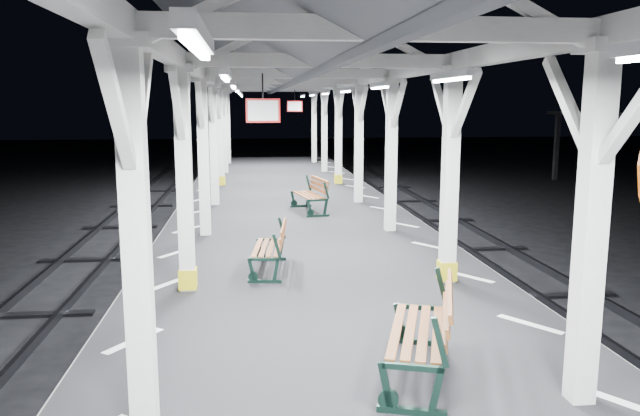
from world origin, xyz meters
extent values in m
plane|color=black|center=(0.00, 0.00, 0.00)|extent=(120.00, 120.00, 0.00)
cube|color=black|center=(0.00, 0.00, 0.50)|extent=(6.00, 50.00, 1.00)
cube|color=silver|center=(-2.45, 0.00, 1.00)|extent=(1.00, 48.00, 0.01)
cube|color=silver|center=(2.45, 0.00, 1.00)|extent=(1.00, 48.00, 0.01)
cube|color=silver|center=(-2.00, -2.00, 2.60)|extent=(0.22, 0.22, 3.20)
cube|color=silver|center=(-2.00, -2.00, 4.26)|extent=(0.40, 0.40, 0.12)
cube|color=silver|center=(-2.00, -1.45, 3.75)|extent=(0.10, 0.99, 0.99)
cube|color=silver|center=(-2.00, -2.55, 3.75)|extent=(0.10, 0.99, 0.99)
cube|color=silver|center=(-2.00, 2.00, 2.60)|extent=(0.22, 0.22, 3.20)
cube|color=silver|center=(-2.00, 2.00, 4.26)|extent=(0.40, 0.40, 0.12)
cube|color=gold|center=(-2.00, 2.00, 1.18)|extent=(0.26, 0.26, 0.30)
cube|color=silver|center=(-2.00, 2.55, 3.75)|extent=(0.10, 0.99, 0.99)
cube|color=silver|center=(-2.00, 1.45, 3.75)|extent=(0.10, 0.99, 0.99)
cube|color=silver|center=(-2.00, 6.00, 2.60)|extent=(0.22, 0.22, 3.20)
cube|color=silver|center=(-2.00, 6.00, 4.26)|extent=(0.40, 0.40, 0.12)
cube|color=silver|center=(-2.00, 6.55, 3.75)|extent=(0.10, 0.99, 0.99)
cube|color=silver|center=(-2.00, 5.45, 3.75)|extent=(0.10, 0.99, 0.99)
cube|color=silver|center=(-2.00, 10.00, 2.60)|extent=(0.22, 0.22, 3.20)
cube|color=silver|center=(-2.00, 10.00, 4.26)|extent=(0.40, 0.40, 0.12)
cube|color=silver|center=(-2.00, 10.55, 3.75)|extent=(0.10, 0.99, 0.99)
cube|color=silver|center=(-2.00, 9.45, 3.75)|extent=(0.10, 0.99, 0.99)
cube|color=silver|center=(-2.00, 14.00, 2.60)|extent=(0.22, 0.22, 3.20)
cube|color=silver|center=(-2.00, 14.00, 4.26)|extent=(0.40, 0.40, 0.12)
cube|color=gold|center=(-2.00, 14.00, 1.18)|extent=(0.26, 0.26, 0.30)
cube|color=silver|center=(-2.00, 14.55, 3.75)|extent=(0.10, 0.99, 0.99)
cube|color=silver|center=(-2.00, 13.45, 3.75)|extent=(0.10, 0.99, 0.99)
cube|color=silver|center=(-2.00, 18.00, 2.60)|extent=(0.22, 0.22, 3.20)
cube|color=silver|center=(-2.00, 18.00, 4.26)|extent=(0.40, 0.40, 0.12)
cube|color=silver|center=(-2.00, 18.55, 3.75)|extent=(0.10, 0.99, 0.99)
cube|color=silver|center=(-2.00, 17.45, 3.75)|extent=(0.10, 0.99, 0.99)
cube|color=silver|center=(-2.00, 22.00, 2.60)|extent=(0.22, 0.22, 3.20)
cube|color=silver|center=(-2.00, 22.00, 4.26)|extent=(0.40, 0.40, 0.12)
cube|color=silver|center=(-2.00, 22.55, 3.75)|extent=(0.10, 0.99, 0.99)
cube|color=silver|center=(-2.00, 21.45, 3.75)|extent=(0.10, 0.99, 0.99)
cube|color=silver|center=(2.00, -2.00, 2.60)|extent=(0.22, 0.22, 3.20)
cube|color=silver|center=(2.00, -2.00, 4.26)|extent=(0.40, 0.40, 0.12)
cube|color=silver|center=(2.00, -1.45, 3.75)|extent=(0.10, 0.99, 0.99)
cube|color=silver|center=(2.00, -2.55, 3.75)|extent=(0.10, 0.99, 0.99)
cube|color=silver|center=(2.00, 2.00, 2.60)|extent=(0.22, 0.22, 3.20)
cube|color=silver|center=(2.00, 2.00, 4.26)|extent=(0.40, 0.40, 0.12)
cube|color=gold|center=(2.00, 2.00, 1.18)|extent=(0.26, 0.26, 0.30)
cube|color=silver|center=(2.00, 2.55, 3.75)|extent=(0.10, 0.99, 0.99)
cube|color=silver|center=(2.00, 1.45, 3.75)|extent=(0.10, 0.99, 0.99)
cube|color=silver|center=(2.00, 6.00, 2.60)|extent=(0.22, 0.22, 3.20)
cube|color=silver|center=(2.00, 6.00, 4.26)|extent=(0.40, 0.40, 0.12)
cube|color=silver|center=(2.00, 6.55, 3.75)|extent=(0.10, 0.99, 0.99)
cube|color=silver|center=(2.00, 5.45, 3.75)|extent=(0.10, 0.99, 0.99)
cube|color=silver|center=(2.00, 10.00, 2.60)|extent=(0.22, 0.22, 3.20)
cube|color=silver|center=(2.00, 10.00, 4.26)|extent=(0.40, 0.40, 0.12)
cube|color=silver|center=(2.00, 10.55, 3.75)|extent=(0.10, 0.99, 0.99)
cube|color=silver|center=(2.00, 9.45, 3.75)|extent=(0.10, 0.99, 0.99)
cube|color=silver|center=(2.00, 14.00, 2.60)|extent=(0.22, 0.22, 3.20)
cube|color=silver|center=(2.00, 14.00, 4.26)|extent=(0.40, 0.40, 0.12)
cube|color=gold|center=(2.00, 14.00, 1.18)|extent=(0.26, 0.26, 0.30)
cube|color=silver|center=(2.00, 14.55, 3.75)|extent=(0.10, 0.99, 0.99)
cube|color=silver|center=(2.00, 13.45, 3.75)|extent=(0.10, 0.99, 0.99)
cube|color=silver|center=(2.00, 18.00, 2.60)|extent=(0.22, 0.22, 3.20)
cube|color=silver|center=(2.00, 18.00, 4.26)|extent=(0.40, 0.40, 0.12)
cube|color=silver|center=(2.00, 18.55, 3.75)|extent=(0.10, 0.99, 0.99)
cube|color=silver|center=(2.00, 17.45, 3.75)|extent=(0.10, 0.99, 0.99)
cube|color=silver|center=(2.00, 22.00, 2.60)|extent=(0.22, 0.22, 3.20)
cube|color=silver|center=(2.00, 22.00, 4.26)|extent=(0.40, 0.40, 0.12)
cube|color=silver|center=(2.00, 22.55, 3.75)|extent=(0.10, 0.99, 0.99)
cube|color=silver|center=(2.00, 21.45, 3.75)|extent=(0.10, 0.99, 0.99)
cube|color=silver|center=(-2.00, 0.00, 4.38)|extent=(0.18, 48.00, 0.24)
cube|color=silver|center=(2.00, 0.00, 4.38)|extent=(0.18, 48.00, 0.24)
cube|color=silver|center=(0.00, -2.00, 4.38)|extent=(4.20, 0.14, 0.20)
cube|color=silver|center=(0.00, 2.00, 4.38)|extent=(4.20, 0.14, 0.20)
cube|color=silver|center=(0.00, 6.00, 4.38)|extent=(4.20, 0.14, 0.20)
cube|color=silver|center=(0.00, 10.00, 4.38)|extent=(4.20, 0.14, 0.20)
cube|color=silver|center=(0.00, 14.00, 4.38)|extent=(4.20, 0.14, 0.20)
cube|color=silver|center=(0.00, 18.00, 4.38)|extent=(4.20, 0.14, 0.20)
cube|color=silver|center=(0.00, 22.00, 4.38)|extent=(4.20, 0.14, 0.20)
cube|color=#515459|center=(1.30, 0.00, 4.92)|extent=(2.80, 49.00, 1.45)
cube|color=silver|center=(-1.30, -4.00, 4.10)|extent=(0.10, 1.35, 0.08)
cube|color=white|center=(-1.30, -4.00, 4.05)|extent=(0.05, 1.25, 0.05)
cube|color=silver|center=(-1.30, 0.00, 4.10)|extent=(0.10, 1.35, 0.08)
cube|color=white|center=(-1.30, 0.00, 4.05)|extent=(0.05, 1.25, 0.05)
cube|color=silver|center=(-1.30, 4.00, 4.10)|extent=(0.10, 1.35, 0.08)
cube|color=white|center=(-1.30, 4.00, 4.05)|extent=(0.05, 1.25, 0.05)
cube|color=silver|center=(-1.30, 8.00, 4.10)|extent=(0.10, 1.35, 0.08)
cube|color=white|center=(-1.30, 8.00, 4.05)|extent=(0.05, 1.25, 0.05)
cube|color=silver|center=(-1.30, 12.00, 4.10)|extent=(0.10, 1.35, 0.08)
cube|color=white|center=(-1.30, 12.00, 4.05)|extent=(0.05, 1.25, 0.05)
cube|color=silver|center=(-1.30, 16.00, 4.10)|extent=(0.10, 1.35, 0.08)
cube|color=white|center=(-1.30, 16.00, 4.05)|extent=(0.05, 1.25, 0.05)
cube|color=silver|center=(-1.30, 20.00, 4.10)|extent=(0.10, 1.35, 0.08)
cube|color=white|center=(-1.30, 20.00, 4.05)|extent=(0.05, 1.25, 0.05)
cube|color=silver|center=(1.30, 0.00, 4.10)|extent=(0.10, 1.35, 0.08)
cube|color=white|center=(1.30, 0.00, 4.05)|extent=(0.05, 1.25, 0.05)
cube|color=silver|center=(1.30, 4.00, 4.10)|extent=(0.10, 1.35, 0.08)
cube|color=white|center=(1.30, 4.00, 4.05)|extent=(0.05, 1.25, 0.05)
cube|color=silver|center=(1.30, 8.00, 4.10)|extent=(0.10, 1.35, 0.08)
cube|color=white|center=(1.30, 8.00, 4.05)|extent=(0.05, 1.25, 0.05)
cube|color=silver|center=(1.30, 12.00, 4.10)|extent=(0.10, 1.35, 0.08)
cube|color=white|center=(1.30, 12.00, 4.05)|extent=(0.05, 1.25, 0.05)
cube|color=silver|center=(1.30, 16.00, 4.10)|extent=(0.10, 1.35, 0.08)
cube|color=white|center=(1.30, 16.00, 4.05)|extent=(0.05, 1.25, 0.05)
cube|color=silver|center=(1.30, 20.00, 4.10)|extent=(0.10, 1.35, 0.08)
cube|color=white|center=(1.30, 20.00, 4.05)|extent=(0.05, 1.25, 0.05)
cylinder|color=black|center=(-0.84, 2.03, 4.02)|extent=(0.02, 0.02, 0.36)
cube|color=red|center=(-0.84, 2.03, 3.67)|extent=(0.50, 0.03, 0.35)
cube|color=white|center=(-0.84, 2.03, 3.67)|extent=(0.44, 0.04, 0.29)
cylinder|color=black|center=(0.47, 13.49, 4.02)|extent=(0.02, 0.02, 0.36)
cube|color=red|center=(0.47, 13.49, 3.67)|extent=(0.50, 0.03, 0.35)
cube|color=white|center=(0.47, 13.49, 3.67)|extent=(0.44, 0.05, 0.29)
cube|color=black|center=(14.00, 22.00, 1.65)|extent=(0.20, 0.20, 3.30)
sphere|color=silver|center=(14.00, 16.00, 3.22)|extent=(0.20, 0.20, 0.20)
sphere|color=silver|center=(14.00, 22.00, 3.22)|extent=(0.20, 0.20, 0.20)
cube|color=black|center=(0.36, -2.09, 1.03)|extent=(0.62, 0.26, 0.06)
cube|color=black|center=(0.14, -2.02, 1.24)|extent=(0.17, 0.10, 0.49)
cube|color=black|center=(0.56, -2.16, 1.24)|extent=(0.16, 0.10, 0.49)
cube|color=black|center=(0.58, -2.16, 1.71)|extent=(0.18, 0.10, 0.46)
cube|color=black|center=(0.88, -0.49, 1.03)|extent=(0.62, 0.26, 0.06)
cube|color=black|center=(0.66, -0.42, 1.24)|extent=(0.17, 0.10, 0.49)
cube|color=black|center=(1.08, -0.55, 1.24)|extent=(0.16, 0.10, 0.49)
cube|color=black|center=(1.10, -0.56, 1.71)|extent=(0.18, 0.10, 0.46)
cube|color=brown|center=(0.42, -1.22, 1.47)|extent=(0.58, 1.55, 0.04)
cube|color=brown|center=(0.55, -1.27, 1.47)|extent=(0.58, 1.55, 0.04)
cube|color=brown|center=(0.68, -1.31, 1.47)|extent=(0.58, 1.55, 0.04)
cube|color=brown|center=(0.81, -1.35, 1.47)|extent=(0.58, 1.55, 0.04)
cube|color=brown|center=(0.88, -1.37, 1.62)|extent=(0.54, 1.54, 0.10)
cube|color=brown|center=(0.90, -1.38, 1.76)|extent=(0.54, 1.54, 0.10)
cube|color=brown|center=(0.92, -1.39, 1.90)|extent=(0.54, 1.54, 0.10)
cube|color=black|center=(-0.85, 2.23, 1.03)|extent=(0.53, 0.11, 0.05)
cube|color=black|center=(-1.04, 2.25, 1.20)|extent=(0.14, 0.06, 0.41)
cube|color=black|center=(-0.67, 2.21, 1.20)|extent=(0.13, 0.06, 0.41)
cube|color=black|center=(-0.66, 2.21, 1.59)|extent=(0.15, 0.06, 0.39)
cube|color=black|center=(-0.70, 3.64, 1.03)|extent=(0.53, 0.11, 0.05)
cube|color=black|center=(-0.89, 3.66, 1.20)|extent=(0.14, 0.06, 0.41)
cube|color=black|center=(-0.52, 3.62, 1.20)|extent=(0.13, 0.06, 0.41)
cube|color=black|center=(-0.50, 3.62, 1.59)|extent=(0.15, 0.06, 0.39)
cube|color=brown|center=(-0.95, 2.96, 1.40)|extent=(0.23, 1.35, 0.03)
cube|color=brown|center=(-0.83, 2.94, 1.40)|extent=(0.23, 1.35, 0.03)
cube|color=brown|center=(-0.72, 2.93, 1.40)|extent=(0.23, 1.35, 0.03)
cube|color=brown|center=(-0.60, 2.92, 1.40)|extent=(0.23, 1.35, 0.03)
cube|color=brown|center=(-0.54, 2.91, 1.52)|extent=(0.19, 1.34, 0.08)
cube|color=brown|center=(-0.53, 2.91, 1.64)|extent=(0.19, 1.34, 0.08)
cube|color=brown|center=(-0.51, 2.91, 1.75)|extent=(0.19, 1.34, 0.08)
cube|color=black|center=(0.61, 7.81, 1.03)|extent=(0.58, 0.17, 0.06)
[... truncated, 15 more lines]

